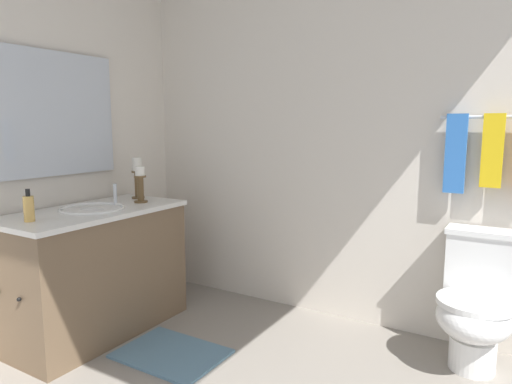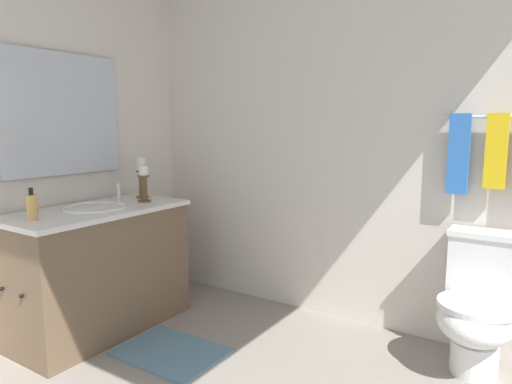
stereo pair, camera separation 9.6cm
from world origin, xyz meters
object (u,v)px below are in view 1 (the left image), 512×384
(candle_holder_short, at_px, (140,184))
(bath_mat, at_px, (171,354))
(vanity_cabinet, at_px, (95,271))
(towel_bar, at_px, (495,117))
(candle_holder_tall, at_px, (137,177))
(soap_bottle, at_px, (29,208))
(sink_basin, at_px, (93,215))
(toilet, at_px, (476,304))
(mirror, at_px, (58,114))
(towel_near_vanity, at_px, (455,154))
(towel_center, at_px, (492,151))

(candle_holder_short, relative_size, bath_mat, 0.41)
(vanity_cabinet, distance_m, towel_bar, 2.55)
(candle_holder_short, bearing_deg, candle_holder_tall, 141.12)
(soap_bottle, bearing_deg, sink_basin, 90.62)
(toilet, bearing_deg, mirror, -162.67)
(towel_bar, relative_size, bath_mat, 0.94)
(candle_holder_tall, bearing_deg, toilet, 7.68)
(vanity_cabinet, xyz_separation_m, candle_holder_short, (0.08, 0.34, 0.53))
(soap_bottle, relative_size, toilet, 0.24)
(sink_basin, xyz_separation_m, bath_mat, (0.62, -0.00, -0.76))
(vanity_cabinet, bearing_deg, mirror, 179.99)
(candle_holder_short, height_order, towel_near_vanity, towel_near_vanity)
(candle_holder_short, bearing_deg, bath_mat, -32.04)
(vanity_cabinet, relative_size, toilet, 1.54)
(sink_basin, bearing_deg, mirror, -179.80)
(towel_near_vanity, bearing_deg, mirror, -156.83)
(towel_near_vanity, bearing_deg, vanity_cabinet, -153.93)
(vanity_cabinet, distance_m, candle_holder_tall, 0.72)
(towel_bar, bearing_deg, bath_mat, -147.31)
(vanity_cabinet, distance_m, toilet, 2.27)
(candle_holder_tall, distance_m, toilet, 2.30)
(towel_bar, bearing_deg, mirror, -158.08)
(candle_holder_tall, relative_size, candle_holder_short, 1.18)
(vanity_cabinet, bearing_deg, sink_basin, 90.00)
(toilet, bearing_deg, vanity_cabinet, -160.56)
(sink_basin, xyz_separation_m, towel_center, (2.15, 0.96, 0.42))
(vanity_cabinet, bearing_deg, bath_mat, 0.00)
(toilet, bearing_deg, bath_mat, -153.49)
(vanity_cabinet, xyz_separation_m, candle_holder_tall, (-0.07, 0.46, 0.56))
(towel_bar, relative_size, towel_near_vanity, 1.24)
(towel_near_vanity, bearing_deg, soap_bottle, -144.82)
(toilet, relative_size, towel_near_vanity, 1.65)
(mirror, distance_m, soap_bottle, 0.72)
(soap_bottle, xyz_separation_m, towel_near_vanity, (1.95, 1.38, 0.29))
(toilet, bearing_deg, towel_near_vanity, 131.12)
(soap_bottle, distance_m, bath_mat, 1.15)
(vanity_cabinet, relative_size, towel_near_vanity, 2.54)
(sink_basin, xyz_separation_m, mirror, (-0.28, -0.00, 0.63))
(towel_bar, distance_m, bath_mat, 2.26)
(bath_mat, bearing_deg, towel_bar, 32.69)
(soap_bottle, distance_m, towel_bar, 2.60)
(mirror, relative_size, toilet, 1.14)
(bath_mat, bearing_deg, soap_bottle, -145.96)
(soap_bottle, xyz_separation_m, toilet, (2.13, 1.17, -0.51))
(mirror, xyz_separation_m, towel_center, (2.43, 0.96, -0.21))
(mirror, relative_size, candle_holder_tall, 2.92)
(vanity_cabinet, bearing_deg, soap_bottle, -89.38)
(towel_near_vanity, bearing_deg, towel_bar, 5.48)
(candle_holder_short, height_order, towel_center, towel_center)
(candle_holder_short, bearing_deg, vanity_cabinet, -102.68)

